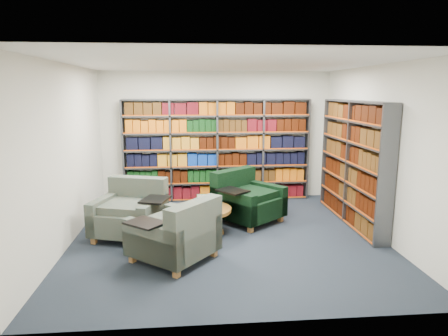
{
  "coord_description": "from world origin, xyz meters",
  "views": [
    {
      "loc": [
        -0.6,
        -6.25,
        2.38
      ],
      "look_at": [
        0.0,
        0.6,
        1.05
      ],
      "focal_mm": 32.0,
      "sensor_mm": 36.0,
      "label": 1
    }
  ],
  "objects": [
    {
      "name": "chair_green_right",
      "position": [
        0.41,
        0.85,
        0.37
      ],
      "size": [
        1.44,
        1.44,
        0.93
      ],
      "color": "black",
      "rests_on": "ground"
    },
    {
      "name": "bookshelf_right",
      "position": [
        2.34,
        0.6,
        1.1
      ],
      "size": [
        0.28,
        2.5,
        2.2
      ],
      "color": "#47494F",
      "rests_on": "ground"
    },
    {
      "name": "bookshelf_back",
      "position": [
        0.0,
        2.34,
        1.1
      ],
      "size": [
        4.0,
        0.28,
        2.2
      ],
      "color": "#47494F",
      "rests_on": "ground"
    },
    {
      "name": "chair_teal_left",
      "position": [
        -1.58,
        0.27,
        0.37
      ],
      "size": [
        1.34,
        1.27,
        0.93
      ],
      "color": "#012530",
      "rests_on": "ground"
    },
    {
      "name": "room_shell",
      "position": [
        0.0,
        0.0,
        1.4
      ],
      "size": [
        5.02,
        5.02,
        2.82
      ],
      "color": "black",
      "rests_on": "ground"
    },
    {
      "name": "chair_teal_front",
      "position": [
        -0.78,
        -0.87,
        0.37
      ],
      "size": [
        1.41,
        1.41,
        0.91
      ],
      "color": "#012530",
      "rests_on": "ground"
    },
    {
      "name": "coffee_table",
      "position": [
        -0.41,
        0.15,
        0.37
      ],
      "size": [
        0.99,
        0.99,
        0.69
      ],
      "color": "brown",
      "rests_on": "ground"
    }
  ]
}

